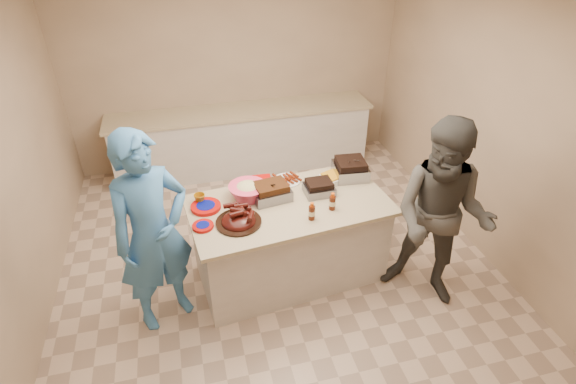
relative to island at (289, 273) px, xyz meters
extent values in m
cube|color=#47230F|center=(-0.15, 0.13, 0.89)|extent=(0.39, 0.32, 0.11)
cube|color=black|center=(0.33, 0.10, 0.89)|extent=(0.29, 0.24, 0.08)
cube|color=gray|center=(0.73, 0.32, 0.89)|extent=(0.36, 0.36, 0.13)
cylinder|color=silver|center=(0.07, 0.40, 0.89)|extent=(0.37, 0.37, 0.05)
cube|color=orange|center=(0.57, 0.31, 0.89)|extent=(0.35, 0.30, 0.08)
cylinder|color=#451709|center=(0.13, -0.28, 0.89)|extent=(0.07, 0.07, 0.18)
cylinder|color=#451709|center=(0.36, -0.18, 0.89)|extent=(0.07, 0.07, 0.18)
cylinder|color=#D9B800|center=(-0.09, 0.15, 0.89)|extent=(0.05, 0.05, 0.11)
imported|color=silver|center=(-0.13, 0.28, 0.89)|extent=(0.15, 0.06, 0.14)
cylinder|color=#A90805|center=(-0.77, 0.12, 0.89)|extent=(0.31, 0.31, 0.03)
cylinder|color=#A90805|center=(-0.83, -0.16, 0.89)|extent=(0.21, 0.21, 0.03)
imported|color=#A26A09|center=(-0.82, 0.22, 0.89)|extent=(0.11, 0.11, 0.10)
cube|color=#A90805|center=(-0.19, 0.38, 0.89)|extent=(0.18, 0.14, 0.09)
imported|color=#4080C2|center=(-1.24, -0.24, 0.00)|extent=(1.48, 2.02, 0.46)
imported|color=#4A4944|center=(1.24, -0.60, 0.00)|extent=(1.92, 1.99, 0.71)
camera|label=1|loc=(-0.87, -3.37, 3.33)|focal=28.00mm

